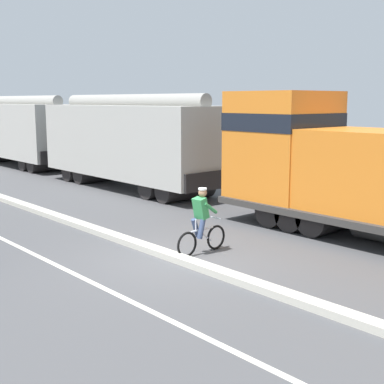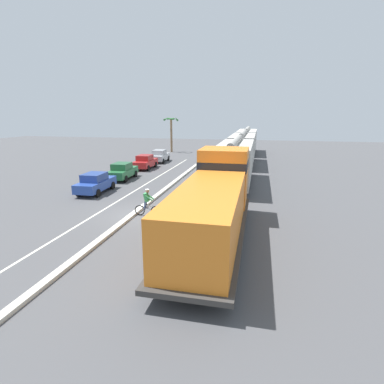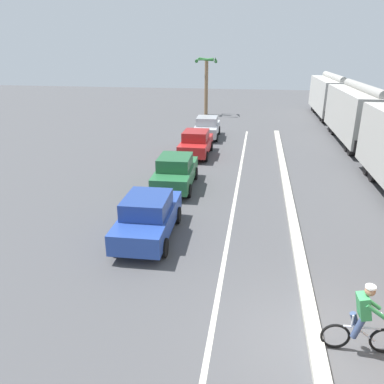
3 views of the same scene
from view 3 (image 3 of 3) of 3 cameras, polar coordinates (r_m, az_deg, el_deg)
The scene contains 11 objects.
ground_plane at distance 9.74m, azimuth 18.20°, elevation -21.16°, with size 120.00×120.00×0.00m, color #4C4C4F.
median_curb at distance 14.71m, azimuth 15.30°, elevation -5.22°, with size 0.36×36.00×0.16m, color beige.
lane_stripe at distance 14.67m, azimuth 5.89°, elevation -4.94°, with size 0.14×36.00×0.01m, color silver.
hopper_car_middle at distance 29.71m, azimuth 24.08°, elevation 10.79°, with size 2.90×10.60×4.18m.
hopper_car_trailing at distance 40.97m, azimuth 20.42°, elevation 13.59°, with size 2.90×10.60×4.18m.
parked_car_blue at distance 13.42m, azimuth -6.66°, elevation -3.69°, with size 1.95×4.26×1.62m.
parked_car_green at distance 18.25m, azimuth -2.51°, elevation 3.14°, with size 1.98×4.27×1.62m.
parked_car_red at distance 23.95m, azimuth 0.62°, elevation 7.46°, with size 1.87×4.22×1.62m.
parked_car_silver at distance 29.07m, azimuth 2.31°, elevation 9.84°, with size 1.96×4.26×1.62m.
cyclist at distance 9.42m, azimuth 24.51°, elevation -17.40°, with size 1.71×0.48×1.71m.
palm_tree_near at distance 39.75m, azimuth 2.19°, elevation 17.59°, with size 2.21×2.23×5.83m.
Camera 3 is at (-1.63, -7.20, 6.36)m, focal length 35.00 mm.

